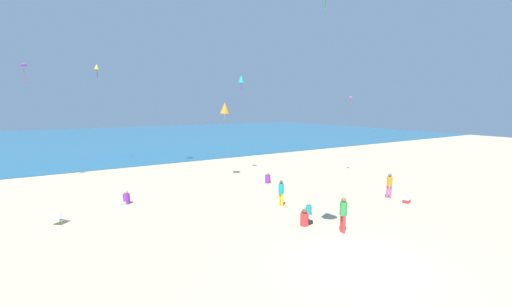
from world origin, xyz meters
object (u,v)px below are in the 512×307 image
person_6 (389,184)px  person_3 (126,199)px  kite_orange (225,108)px  kite_yellow (97,67)px  person_0 (281,191)px  person_4 (268,179)px  kite_magenta (351,97)px  kite_purple (23,65)px  kite_teal (241,79)px  person_2 (343,212)px  cooler_box (407,201)px  person_1 (308,210)px  person_5 (305,219)px  beach_chair_mid_beach (58,218)px

person_6 → person_3: bearing=-59.4°
kite_orange → kite_yellow: kite_yellow is taller
person_0 → person_6: (6.54, -2.23, 0.03)m
person_4 → kite_magenta: kite_magenta is taller
kite_purple → kite_teal: (14.59, -4.52, -0.62)m
person_2 → person_6: bearing=-146.9°
person_0 → kite_yellow: bearing=89.4°
cooler_box → kite_orange: kite_orange is taller
kite_purple → kite_magenta: 23.91m
person_3 → kite_purple: bearing=-82.1°
cooler_box → person_4: person_4 is taller
person_1 → kite_magenta: size_ratio=0.87×
person_1 → person_3: bearing=25.9°
person_2 → person_5: size_ratio=1.95×
beach_chair_mid_beach → kite_magenta: size_ratio=1.07×
cooler_box → person_6: person_6 is taller
person_5 → kite_purple: 21.54m
person_3 → kite_teal: kite_teal is taller
kite_orange → person_2: bearing=-90.9°
person_2 → kite_purple: 22.96m
person_0 → kite_teal: bearing=55.1°
beach_chair_mid_beach → kite_orange: 12.97m
person_5 → kite_purple: size_ratio=0.57×
person_2 → kite_teal: 15.14m
cooler_box → kite_magenta: (2.90, 7.07, 6.21)m
person_2 → person_5: (-0.89, 1.52, -0.63)m
person_2 → person_4: bearing=-89.1°
beach_chair_mid_beach → kite_purple: size_ratio=0.55×
person_3 → kite_magenta: size_ratio=1.08×
person_0 → person_3: size_ratio=1.83×
person_3 → person_2: bearing=107.2°
person_3 → kite_purple: kite_purple is taller
cooler_box → person_6: 1.37m
person_5 → kite_orange: size_ratio=0.64×
person_1 → person_6: size_ratio=0.42×
kite_magenta → person_2: bearing=-139.0°
kite_orange → kite_magenta: kite_magenta is taller
person_0 → person_2: size_ratio=0.92×
person_3 → kite_orange: bearing=178.6°
person_1 → kite_magenta: kite_magenta is taller
person_4 → kite_purple: size_ratio=0.57×
kite_orange → kite_magenta: bearing=-24.2°
beach_chair_mid_beach → person_2: bearing=-83.1°
person_2 → kite_magenta: bearing=-125.0°
person_1 → kite_orange: (-0.05, 9.69, 5.22)m
kite_teal → kite_yellow: 14.96m
person_1 → person_5: (-1.12, -1.07, 0.06)m
person_4 → kite_purple: kite_purple is taller
beach_chair_mid_beach → person_4: (13.00, 1.43, 0.02)m
person_3 → kite_teal: size_ratio=0.47×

